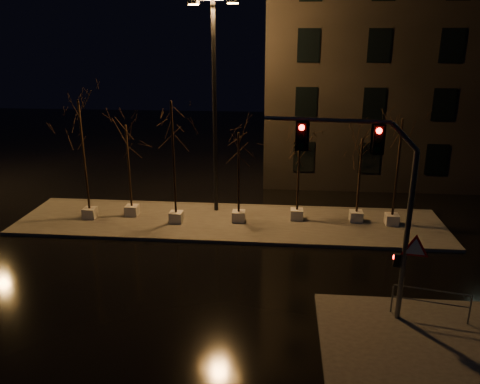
# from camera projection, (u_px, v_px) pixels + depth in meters

# --- Properties ---
(ground) EXTENTS (90.00, 90.00, 0.00)m
(ground) POSITION_uv_depth(u_px,v_px,m) (213.00, 279.00, 18.75)
(ground) COLOR black
(ground) RESTS_ON ground
(median) EXTENTS (22.00, 5.00, 0.15)m
(median) POSITION_uv_depth(u_px,v_px,m) (229.00, 222.00, 24.40)
(median) COLOR #45433E
(median) RESTS_ON ground
(sidewalk_corner) EXTENTS (7.00, 5.00, 0.15)m
(sidewalk_corner) POSITION_uv_depth(u_px,v_px,m) (431.00, 342.00, 14.77)
(sidewalk_corner) COLOR #45433E
(sidewalk_corner) RESTS_ON ground
(building) EXTENTS (25.00, 12.00, 15.00)m
(building) POSITION_uv_depth(u_px,v_px,m) (450.00, 64.00, 32.21)
(building) COLOR black
(building) RESTS_ON ground
(tree_0) EXTENTS (1.80, 1.80, 6.37)m
(tree_0) POSITION_uv_depth(u_px,v_px,m) (81.00, 127.00, 23.25)
(tree_0) COLOR silver
(tree_0) RESTS_ON median
(tree_1) EXTENTS (1.80, 1.80, 5.01)m
(tree_1) POSITION_uv_depth(u_px,v_px,m) (127.00, 146.00, 23.95)
(tree_1) COLOR silver
(tree_1) RESTS_ON median
(tree_2) EXTENTS (1.80, 1.80, 6.37)m
(tree_2) POSITION_uv_depth(u_px,v_px,m) (172.00, 130.00, 22.70)
(tree_2) COLOR silver
(tree_2) RESTS_ON median
(tree_3) EXTENTS (1.80, 1.80, 4.80)m
(tree_3) POSITION_uv_depth(u_px,v_px,m) (239.00, 153.00, 23.18)
(tree_3) COLOR silver
(tree_3) RESTS_ON median
(tree_4) EXTENTS (1.80, 1.80, 4.94)m
(tree_4) POSITION_uv_depth(u_px,v_px,m) (299.00, 150.00, 23.41)
(tree_4) COLOR silver
(tree_4) RESTS_ON median
(tree_5) EXTENTS (1.80, 1.80, 4.50)m
(tree_5) POSITION_uv_depth(u_px,v_px,m) (361.00, 157.00, 23.24)
(tree_5) COLOR silver
(tree_5) RESTS_ON median
(tree_6) EXTENTS (1.80, 1.80, 5.57)m
(tree_6) POSITION_uv_depth(u_px,v_px,m) (400.00, 143.00, 22.56)
(tree_6) COLOR silver
(tree_6) RESTS_ON median
(traffic_signal_mast) EXTENTS (5.45, 0.91, 6.71)m
(traffic_signal_mast) POSITION_uv_depth(u_px,v_px,m) (376.00, 192.00, 14.80)
(traffic_signal_mast) COLOR #54575B
(traffic_signal_mast) RESTS_ON sidewalk_corner
(streetlight_main) EXTENTS (2.66, 1.18, 10.89)m
(streetlight_main) POSITION_uv_depth(u_px,v_px,m) (214.00, 95.00, 23.94)
(streetlight_main) COLOR black
(streetlight_main) RESTS_ON median
(guard_rail_a) EXTENTS (2.46, 0.57, 1.08)m
(guard_rail_a) POSITION_uv_depth(u_px,v_px,m) (431.00, 299.00, 15.71)
(guard_rail_a) COLOR #54575B
(guard_rail_a) RESTS_ON sidewalk_corner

